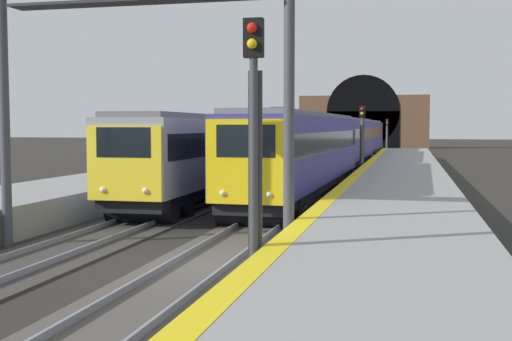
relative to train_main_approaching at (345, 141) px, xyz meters
name	(u,v)px	position (x,y,z in m)	size (l,w,h in m)	color
ground_plane	(203,267)	(-35.69, 0.00, -2.30)	(320.00, 320.00, 0.00)	#282623
platform_right	(387,253)	(-35.69, -4.40, -1.77)	(112.00, 4.63, 1.07)	gray
platform_right_edge_strip	(298,227)	(-35.69, -2.34, -1.23)	(112.00, 0.50, 0.01)	yellow
track_main_line	(203,265)	(-35.69, 0.00, -2.26)	(160.00, 2.75, 0.21)	#4C4742
track_adjacent_line	(43,257)	(-35.69, 4.37, -2.26)	(160.00, 3.04, 0.21)	#383533
train_main_approaching	(345,141)	(0.00, 0.00, 0.00)	(60.83, 3.27, 4.04)	navy
train_adjacent_platform	(282,142)	(-3.43, 4.37, -0.05)	(55.60, 3.04, 4.83)	gray
railway_signal_near	(254,138)	(-38.34, -1.91, 0.91)	(0.39, 0.38, 5.51)	#38383D
railway_signal_mid	(362,136)	(-8.95, -1.91, 0.49)	(0.39, 0.38, 4.72)	#4C4C54
railway_signal_far	(387,132)	(37.08, -1.91, 0.29)	(0.39, 0.38, 4.36)	#4C4C54
overhead_signal_gantry	(138,44)	(-34.44, 2.18, 3.32)	(0.70, 8.42, 7.53)	#3F3F47
tunnel_portal	(363,122)	(51.47, 2.18, 1.79)	(2.91, 19.80, 11.24)	brown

